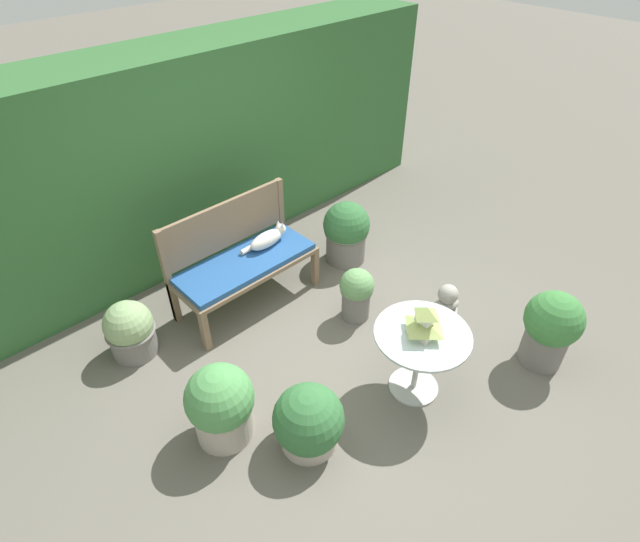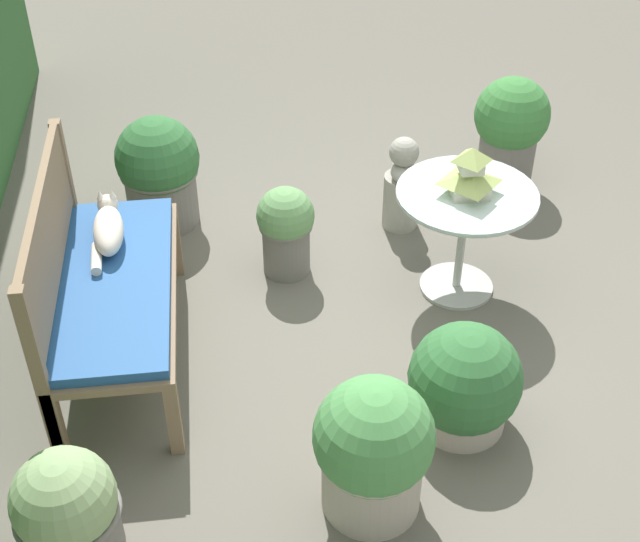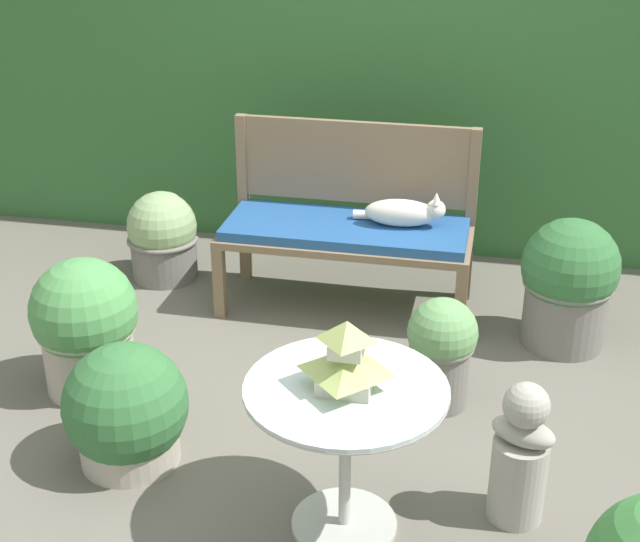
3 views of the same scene
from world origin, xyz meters
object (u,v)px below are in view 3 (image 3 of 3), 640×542
at_px(pagoda_birdhouse, 347,359).
at_px(potted_plant_patio_mid, 442,349).
at_px(garden_bust, 520,457).
at_px(potted_plant_table_far, 568,282).
at_px(patio_table, 346,418).
at_px(potted_plant_bench_right, 126,411).
at_px(potted_plant_hedge_corner, 163,237).
at_px(garden_bench, 346,236).
at_px(potted_plant_bench_left, 86,326).
at_px(cat, 403,212).

xyz_separation_m(pagoda_birdhouse, potted_plant_patio_mid, (0.27, 0.91, -0.45)).
xyz_separation_m(garden_bust, potted_plant_table_far, (0.22, 1.40, 0.07)).
xyz_separation_m(patio_table, potted_plant_bench_right, (-0.95, 0.22, -0.25)).
xyz_separation_m(potted_plant_bench_right, potted_plant_hedge_corner, (-0.49, 1.69, 0.02)).
bearing_deg(garden_bench, patio_table, -79.58).
bearing_deg(potted_plant_bench_left, cat, 39.62).
bearing_deg(garden_bust, garden_bench, 143.42).
relative_size(cat, potted_plant_table_far, 0.73).
distance_m(cat, potted_plant_table_far, 0.92).
bearing_deg(cat, potted_plant_bench_left, -143.74).
distance_m(potted_plant_table_far, potted_plant_patio_mid, 0.90).
bearing_deg(pagoda_birdhouse, potted_plant_hedge_corner, 127.03).
bearing_deg(patio_table, cat, 90.72).
bearing_deg(potted_plant_bench_right, potted_plant_bench_left, 129.36).
distance_m(potted_plant_hedge_corner, potted_plant_table_far, 2.31).
xyz_separation_m(potted_plant_bench_right, potted_plant_bench_left, (-0.40, 0.48, 0.09)).
relative_size(patio_table, potted_plant_hedge_corner, 1.37).
xyz_separation_m(potted_plant_bench_right, potted_plant_table_far, (1.79, 1.37, 0.11)).
height_order(potted_plant_patio_mid, potted_plant_bench_left, potted_plant_bench_left).
xyz_separation_m(garden_bench, potted_plant_patio_mid, (0.60, -0.85, -0.14)).
bearing_deg(potted_plant_bench_right, potted_plant_table_far, 37.46).
distance_m(cat, garden_bust, 1.76).
bearing_deg(potted_plant_hedge_corner, pagoda_birdhouse, -52.97).
relative_size(potted_plant_hedge_corner, potted_plant_table_far, 0.78).
relative_size(patio_table, pagoda_birdhouse, 2.80).
bearing_deg(cat, potted_plant_table_far, -16.77).
height_order(cat, potted_plant_table_far, cat).
xyz_separation_m(patio_table, garden_bust, (0.63, 0.19, -0.22)).
relative_size(cat, pagoda_birdhouse, 1.92).
distance_m(garden_bench, cat, 0.34).
height_order(potted_plant_table_far, potted_plant_bench_left, potted_plant_table_far).
xyz_separation_m(garden_bust, potted_plant_bench_right, (-1.57, 0.02, -0.04)).
distance_m(garden_bench, patio_table, 1.79).
bearing_deg(patio_table, potted_plant_bench_left, 152.41).
bearing_deg(garden_bench, pagoda_birdhouse, -79.58).
relative_size(garden_bust, potted_plant_bench_right, 1.11).
distance_m(potted_plant_bench_right, potted_plant_hedge_corner, 1.76).
height_order(cat, patio_table, cat).
relative_size(garden_bench, potted_plant_bench_left, 2.07).
height_order(patio_table, potted_plant_bench_right, patio_table).
height_order(pagoda_birdhouse, potted_plant_table_far, pagoda_birdhouse).
height_order(cat, potted_plant_patio_mid, cat).
bearing_deg(potted_plant_patio_mid, cat, 108.28).
bearing_deg(patio_table, potted_plant_bench_right, 167.00).
bearing_deg(potted_plant_hedge_corner, garden_bust, -39.70).
distance_m(garden_bench, potted_plant_patio_mid, 1.05).
distance_m(garden_bench, garden_bust, 1.84).
xyz_separation_m(garden_bench, potted_plant_bench_left, (-1.02, -1.06, -0.10)).
distance_m(patio_table, potted_plant_patio_mid, 0.97).
xyz_separation_m(cat, garden_bust, (0.65, -1.60, -0.30)).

